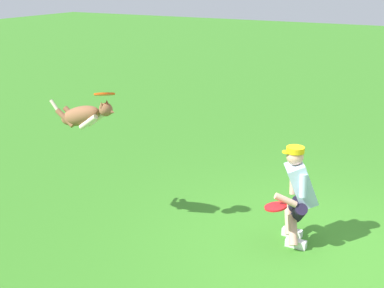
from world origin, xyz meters
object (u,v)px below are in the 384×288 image
(frisbee_flying, at_px, (104,94))
(dog, at_px, (84,116))
(person, at_px, (298,192))
(frisbee_held, at_px, (276,207))

(frisbee_flying, bearing_deg, dog, -0.34)
(dog, height_order, frisbee_flying, frisbee_flying)
(frisbee_flying, bearing_deg, person, -158.30)
(dog, height_order, frisbee_held, dog)
(person, xyz_separation_m, frisbee_flying, (2.24, 0.89, 1.19))
(frisbee_flying, distance_m, frisbee_held, 2.50)
(frisbee_flying, bearing_deg, frisbee_held, -165.47)
(frisbee_flying, relative_size, frisbee_held, 0.94)
(dog, distance_m, frisbee_flying, 0.48)
(person, distance_m, dog, 2.88)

